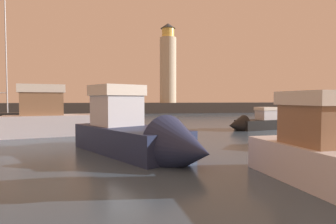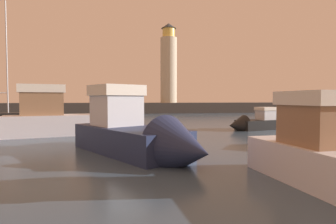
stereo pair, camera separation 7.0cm
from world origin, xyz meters
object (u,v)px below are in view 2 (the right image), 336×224
lighthouse (169,65)px  motorboat_5 (255,123)px  mooring_buoy (137,125)px  motorboat_3 (68,119)px  motorboat_2 (142,135)px

lighthouse → motorboat_5: bearing=-85.2°
motorboat_5 → mooring_buoy: bearing=171.0°
motorboat_3 → mooring_buoy: (5.17, 2.43, -0.71)m
motorboat_2 → motorboat_5: (10.29, 9.52, -0.38)m
motorboat_5 → mooring_buoy: 10.04m
motorboat_2 → motorboat_5: motorboat_2 is taller
motorboat_3 → lighthouse: bearing=67.8°
motorboat_3 → motorboat_5: size_ratio=1.43×
motorboat_5 → motorboat_3: bearing=-176.7°
motorboat_2 → mooring_buoy: motorboat_2 is taller
mooring_buoy → motorboat_5: bearing=-9.0°
motorboat_5 → mooring_buoy: motorboat_5 is taller
lighthouse → motorboat_3: lighthouse is taller
lighthouse → motorboat_2: bearing=-101.1°
lighthouse → mooring_buoy: size_ratio=16.93×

